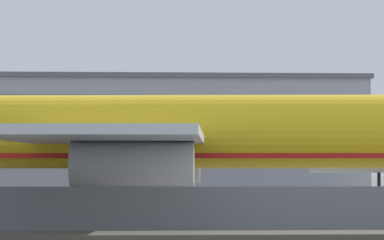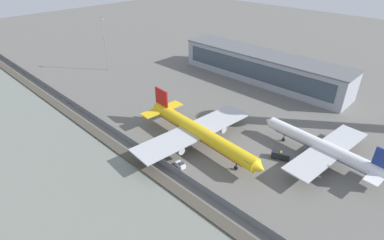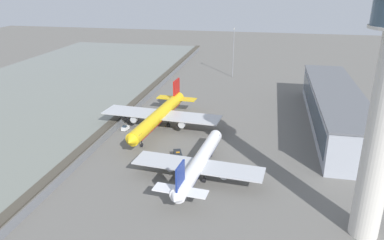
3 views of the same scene
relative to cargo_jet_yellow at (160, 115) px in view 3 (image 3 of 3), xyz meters
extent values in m
plane|color=#66635E|center=(-9.45, 1.60, -4.99)|extent=(500.00, 500.00, 0.00)
cube|color=gray|center=(-9.45, -69.40, -4.99)|extent=(320.00, 98.00, 0.01)
cube|color=#474238|center=(-9.45, -18.90, -4.74)|extent=(320.00, 3.00, 0.50)
cube|color=slate|center=(-9.45, -14.40, -3.85)|extent=(280.00, 0.08, 2.29)
cylinder|color=slate|center=(-107.45, -14.40, -3.85)|extent=(0.10, 0.10, 2.29)
cylinder|color=slate|center=(-9.45, -14.40, -3.85)|extent=(0.10, 0.10, 2.29)
cylinder|color=yellow|center=(0.80, -0.06, 0.19)|extent=(43.84, 7.76, 4.23)
cone|color=yellow|center=(23.70, -1.93, 0.19)|extent=(3.07, 4.23, 4.02)
cone|color=yellow|center=(-22.11, 1.80, 0.19)|extent=(3.05, 4.02, 3.81)
cube|color=#232D3D|center=(20.80, -1.69, 0.72)|extent=(2.61, 3.77, 1.27)
cube|color=red|center=(0.80, -0.06, -0.98)|extent=(37.25, 6.38, 0.76)
cube|color=#B7BABF|center=(-0.53, 10.55, -0.34)|extent=(11.27, 21.66, 0.42)
cube|color=#B7BABF|center=(-2.23, -10.33, -0.34)|extent=(11.27, 21.66, 0.42)
cylinder|color=#B7BABF|center=(0.64, 8.77, -1.72)|extent=(6.28, 2.81, 2.33)
cylinder|color=#B7BABF|center=(-0.79, -8.76, -1.72)|extent=(6.28, 2.81, 2.33)
cube|color=red|center=(-18.34, 1.49, 4.42)|extent=(6.57, 1.04, 7.19)
cube|color=yellow|center=(-18.03, 5.32, 0.50)|extent=(4.97, 8.01, 0.34)
cube|color=yellow|center=(-18.65, -2.33, 0.50)|extent=(4.97, 8.01, 0.34)
cylinder|color=black|center=(16.02, -1.30, -3.17)|extent=(0.30, 0.30, 2.47)
cylinder|color=black|center=(16.02, -1.30, -4.40)|extent=(1.22, 0.56, 1.18)
cylinder|color=black|center=(-2.07, 2.40, -3.17)|extent=(0.34, 0.34, 2.47)
cylinder|color=black|center=(-2.07, 2.40, -4.40)|extent=(1.43, 1.06, 1.36)
cylinder|color=black|center=(-2.43, -2.03, -3.17)|extent=(0.34, 0.34, 2.47)
cylinder|color=black|center=(-2.43, -2.03, -4.40)|extent=(1.43, 1.06, 1.36)
cylinder|color=white|center=(30.72, 19.84, -0.46)|extent=(35.75, 7.09, 3.70)
cone|color=white|center=(12.01, 21.64, -0.46)|extent=(2.73, 3.73, 3.52)
cone|color=white|center=(49.43, 18.04, -0.46)|extent=(2.71, 3.55, 3.33)
cube|color=#232D3D|center=(14.44, 21.41, 0.00)|extent=(2.33, 3.33, 1.11)
cube|color=navy|center=(30.72, 19.84, -1.48)|extent=(30.37, 5.84, 0.67)
cube|color=#B7BABF|center=(31.67, 11.17, -0.92)|extent=(9.42, 17.74, 0.37)
cube|color=#B7BABF|center=(33.31, 28.17, -0.92)|extent=(9.42, 17.74, 0.37)
cylinder|color=#B7BABF|center=(30.74, 12.64, -2.13)|extent=(5.15, 2.50, 2.04)
cylinder|color=#B7BABF|center=(32.11, 26.91, -2.13)|extent=(5.15, 2.50, 2.04)
cube|color=navy|center=(46.30, 18.34, 3.24)|extent=(5.35, 0.95, 6.29)
cube|color=white|center=(46.00, 15.23, -0.18)|extent=(4.14, 6.57, 0.30)
cube|color=white|center=(46.59, 21.46, -0.18)|extent=(4.14, 6.57, 0.30)
cylinder|color=black|center=(18.33, 21.03, -3.39)|extent=(0.26, 0.26, 2.16)
cylinder|color=black|center=(18.33, 21.03, -4.48)|extent=(1.07, 0.50, 1.04)
cylinder|color=black|center=(33.01, 17.67, -3.39)|extent=(0.30, 0.30, 2.16)
cylinder|color=black|center=(33.01, 17.67, -4.48)|extent=(1.27, 0.94, 1.19)
cylinder|color=black|center=(33.38, 21.54, -3.39)|extent=(0.30, 0.30, 2.16)
cylinder|color=black|center=(33.38, 21.54, -4.48)|extent=(1.27, 0.94, 1.19)
cube|color=white|center=(4.04, -11.40, -4.25)|extent=(3.43, 2.14, 1.11)
cube|color=#283847|center=(4.44, -11.47, -3.44)|extent=(1.33, 1.46, 0.50)
cylinder|color=black|center=(5.14, -10.90, -4.64)|extent=(0.73, 0.34, 0.70)
cylinder|color=black|center=(4.90, -12.24, -4.64)|extent=(0.73, 0.34, 0.70)
cylinder|color=black|center=(3.19, -10.55, -4.64)|extent=(0.73, 0.34, 0.70)
cylinder|color=black|center=(2.95, -11.89, -4.64)|extent=(0.73, 0.34, 0.70)
cube|color=#1E2328|center=(22.36, 11.89, -3.73)|extent=(5.61, 3.79, 2.07)
cube|color=#283847|center=(24.07, 12.53, -3.34)|extent=(1.77, 2.27, 0.83)
cube|color=orange|center=(22.36, 11.89, -2.59)|extent=(0.84, 1.16, 0.16)
cylinder|color=black|center=(23.54, 13.33, -4.57)|extent=(0.86, 0.50, 0.84)
cylinder|color=black|center=(24.20, 11.59, -4.57)|extent=(0.86, 0.50, 0.84)
cylinder|color=black|center=(20.53, 12.20, -4.57)|extent=(0.86, 0.50, 0.84)
cylinder|color=black|center=(21.18, 10.46, -4.57)|extent=(0.86, 0.50, 0.84)
cylinder|color=beige|center=(47.19, 57.32, 15.76)|extent=(5.79, 5.79, 41.51)
cube|color=#9EA3AD|center=(-15.50, 59.92, 1.24)|extent=(80.14, 15.53, 12.47)
cube|color=#3D4C5B|center=(-15.50, 52.07, 1.86)|extent=(73.73, 0.16, 7.48)
cube|color=#5B5E63|center=(-15.50, 59.92, 7.72)|extent=(80.74, 16.13, 0.50)
cylinder|color=gray|center=(-78.62, 17.31, 7.94)|extent=(0.36, 0.36, 25.87)
cube|color=gray|center=(-78.62, 17.31, 20.62)|extent=(3.20, 0.24, 0.24)
cube|color=silver|center=(-79.82, 17.31, 20.32)|extent=(0.60, 0.40, 0.44)
cube|color=silver|center=(-77.42, 17.31, 20.32)|extent=(0.60, 0.40, 0.44)
camera|label=1|loc=(-1.04, -64.49, -1.79)|focal=105.00mm
camera|label=2|loc=(53.06, -57.29, 49.20)|focal=28.00mm
camera|label=3|loc=(117.17, 35.65, 44.52)|focal=35.00mm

